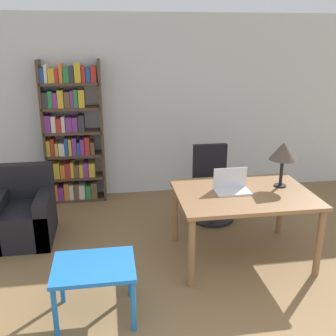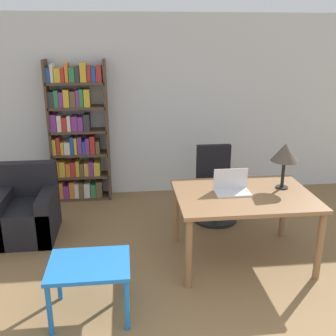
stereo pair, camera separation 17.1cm
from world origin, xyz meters
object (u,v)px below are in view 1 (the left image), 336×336
at_px(side_table_blue, 94,272).
at_px(bookshelf, 71,136).
at_px(desk, 243,201).
at_px(laptop, 231,186).
at_px(armchair, 24,216).
at_px(table_lamp, 283,152).
at_px(office_chair, 211,187).

height_order(side_table_blue, bookshelf, bookshelf).
relative_size(desk, laptop, 3.89).
bearing_deg(armchair, table_lamp, -13.40).
distance_m(table_lamp, bookshelf, 3.04).
bearing_deg(laptop, armchair, 162.04).
xyz_separation_m(desk, armchair, (-2.47, 0.82, -0.39)).
distance_m(side_table_blue, armchair, 1.82).
bearing_deg(desk, table_lamp, 14.45).
bearing_deg(desk, armchair, 161.68).
bearing_deg(bookshelf, table_lamp, -37.59).
xyz_separation_m(desk, side_table_blue, (-1.58, -0.77, -0.24)).
xyz_separation_m(laptop, bookshelf, (-1.82, 1.92, 0.16)).
relative_size(laptop, bookshelf, 0.18).
height_order(desk, laptop, laptop).
bearing_deg(office_chair, side_table_blue, -129.68).
bearing_deg(bookshelf, office_chair, -25.67).
relative_size(laptop, office_chair, 0.37).
bearing_deg(bookshelf, side_table_blue, -82.47).
xyz_separation_m(desk, bookshelf, (-1.94, 1.97, 0.31)).
bearing_deg(laptop, desk, -25.07).
bearing_deg(side_table_blue, armchair, 119.29).
height_order(desk, table_lamp, table_lamp).
height_order(desk, office_chair, office_chair).
height_order(table_lamp, side_table_blue, table_lamp).
relative_size(desk, armchair, 1.66).
distance_m(office_chair, armchair, 2.43).
bearing_deg(armchair, side_table_blue, -60.71).
bearing_deg(side_table_blue, office_chair, 50.32).
distance_m(side_table_blue, bookshelf, 2.81).
height_order(laptop, bookshelf, bookshelf).
bearing_deg(office_chair, table_lamp, -61.06).
relative_size(table_lamp, office_chair, 0.51).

